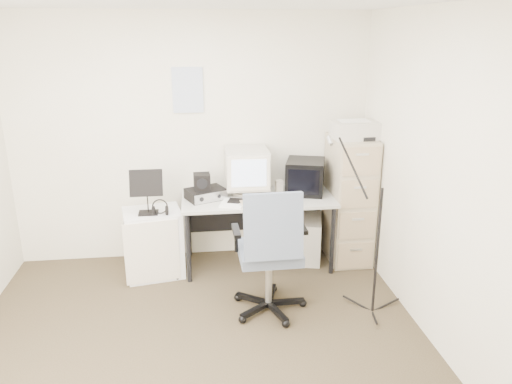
{
  "coord_description": "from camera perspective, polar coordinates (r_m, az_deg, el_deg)",
  "views": [
    {
      "loc": [
        0.03,
        -3.2,
        2.33
      ],
      "look_at": [
        0.55,
        0.95,
        0.95
      ],
      "focal_mm": 35.0,
      "sensor_mm": 36.0,
      "label": 1
    }
  ],
  "objects": [
    {
      "name": "radio_speaker",
      "position": [
        4.87,
        -6.2,
        1.2
      ],
      "size": [
        0.16,
        0.15,
        0.16
      ],
      "primitive_type": "cube",
      "rotation": [
        0.0,
        0.0,
        0.05
      ],
      "color": "black",
      "rests_on": "radio_receiver"
    },
    {
      "name": "papers",
      "position": [
        4.78,
        -2.62,
        -1.21
      ],
      "size": [
        0.29,
        0.34,
        0.02
      ],
      "primitive_type": "cube",
      "rotation": [
        0.0,
        0.0,
        -0.31
      ],
      "color": "white",
      "rests_on": "desk"
    },
    {
      "name": "printer",
      "position": [
        4.98,
        11.23,
        6.94
      ],
      "size": [
        0.45,
        0.32,
        0.17
      ],
      "primitive_type": "cube",
      "rotation": [
        0.0,
        0.0,
        0.07
      ],
      "color": "#B8B3A5",
      "rests_on": "filing_cabinet"
    },
    {
      "name": "desk_speaker",
      "position": [
        5.06,
        2.66,
        0.6
      ],
      "size": [
        0.08,
        0.08,
        0.13
      ],
      "primitive_type": "cube",
      "rotation": [
        0.0,
        0.0,
        0.07
      ],
      "color": "beige",
      "rests_on": "desk"
    },
    {
      "name": "crt_monitor",
      "position": [
        4.98,
        -1.09,
        2.31
      ],
      "size": [
        0.42,
        0.44,
        0.47
      ],
      "primitive_type": "cube",
      "rotation": [
        0.0,
        0.0,
        -0.0
      ],
      "color": "#B8B3A5",
      "rests_on": "desk"
    },
    {
      "name": "keyboard",
      "position": [
        4.77,
        0.76,
        -1.19
      ],
      "size": [
        0.48,
        0.2,
        0.03
      ],
      "primitive_type": "cube",
      "rotation": [
        0.0,
        0.0,
        0.07
      ],
      "color": "#B8B3A5",
      "rests_on": "desk"
    },
    {
      "name": "wall_front",
      "position": [
        1.77,
        -7.04,
        -19.53
      ],
      "size": [
        3.6,
        0.02,
        2.5
      ],
      "primitive_type": "cube",
      "color": "beige",
      "rests_on": "ground"
    },
    {
      "name": "mic_stand",
      "position": [
        4.23,
        13.85,
        -4.54
      ],
      "size": [
        0.02,
        0.02,
        1.46
      ],
      "primitive_type": "cylinder",
      "rotation": [
        0.0,
        0.0,
        1.68
      ],
      "color": "black",
      "rests_on": "floor"
    },
    {
      "name": "pc_tower",
      "position": [
        5.29,
        6.21,
        -5.3
      ],
      "size": [
        0.32,
        0.52,
        0.45
      ],
      "primitive_type": "cube",
      "rotation": [
        0.0,
        0.0,
        -0.24
      ],
      "color": "#B8B3A5",
      "rests_on": "floor"
    },
    {
      "name": "music_stand",
      "position": [
        4.74,
        -12.36,
        0.07
      ],
      "size": [
        0.34,
        0.25,
        0.44
      ],
      "primitive_type": "cube",
      "rotation": [
        0.0,
        0.0,
        -0.34
      ],
      "color": "black",
      "rests_on": "side_cart"
    },
    {
      "name": "desk",
      "position": [
        5.09,
        0.2,
        -4.47
      ],
      "size": [
        1.5,
        0.7,
        0.73
      ],
      "primitive_type": "cube",
      "color": "beige",
      "rests_on": "floor"
    },
    {
      "name": "headphones",
      "position": [
        4.75,
        -10.9,
        -1.99
      ],
      "size": [
        0.17,
        0.17,
        0.03
      ],
      "primitive_type": "torus",
      "rotation": [
        0.0,
        0.0,
        0.08
      ],
      "color": "black",
      "rests_on": "side_cart"
    },
    {
      "name": "wall_calendar",
      "position": [
        5.03,
        -7.81,
        11.46
      ],
      "size": [
        0.3,
        0.02,
        0.44
      ],
      "primitive_type": "cube",
      "color": "white",
      "rests_on": "wall_back"
    },
    {
      "name": "wall_back",
      "position": [
        5.12,
        -7.35,
        5.92
      ],
      "size": [
        3.6,
        0.02,
        2.5
      ],
      "primitive_type": "cube",
      "color": "beige",
      "rests_on": "ground"
    },
    {
      "name": "radio_receiver",
      "position": [
        4.92,
        -5.77,
        -0.21
      ],
      "size": [
        0.43,
        0.38,
        0.1
      ],
      "primitive_type": "cube",
      "rotation": [
        0.0,
        0.0,
        0.4
      ],
      "color": "black",
      "rests_on": "desk"
    },
    {
      "name": "mouse",
      "position": [
        4.78,
        3.64,
        -1.13
      ],
      "size": [
        0.09,
        0.12,
        0.03
      ],
      "primitive_type": "cube",
      "rotation": [
        0.0,
        0.0,
        0.25
      ],
      "color": "black",
      "rests_on": "desk"
    },
    {
      "name": "side_cart",
      "position": [
        5.0,
        -11.6,
        -5.71
      ],
      "size": [
        0.6,
        0.52,
        0.66
      ],
      "primitive_type": "cube",
      "rotation": [
        0.0,
        0.0,
        0.18
      ],
      "color": "white",
      "rests_on": "floor"
    },
    {
      "name": "wall_right",
      "position": [
        3.82,
        20.85,
        0.57
      ],
      "size": [
        0.02,
        3.6,
        2.5
      ],
      "primitive_type": "cube",
      "color": "beige",
      "rests_on": "ground"
    },
    {
      "name": "filing_cabinet",
      "position": [
        5.21,
        10.57,
        -0.88
      ],
      "size": [
        0.4,
        0.6,
        1.3
      ],
      "primitive_type": "cube",
      "color": "#A49C86",
      "rests_on": "floor"
    },
    {
      "name": "office_chair",
      "position": [
        4.19,
        1.49,
        -6.6
      ],
      "size": [
        0.67,
        0.67,
        1.14
      ],
      "primitive_type": "cube",
      "rotation": [
        0.0,
        0.0,
        0.02
      ],
      "color": "#475266",
      "rests_on": "floor"
    },
    {
      "name": "crt_tv",
      "position": [
        5.07,
        5.64,
        1.78
      ],
      "size": [
        0.47,
        0.48,
        0.34
      ],
      "primitive_type": "cube",
      "rotation": [
        0.0,
        0.0,
        -0.29
      ],
      "color": "black",
      "rests_on": "desk"
    },
    {
      "name": "floor",
      "position": [
        3.97,
        -6.51,
        -17.98
      ],
      "size": [
        3.6,
        3.6,
        0.01
      ],
      "primitive_type": "cube",
      "color": "#392D19",
      "rests_on": "ground"
    }
  ]
}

